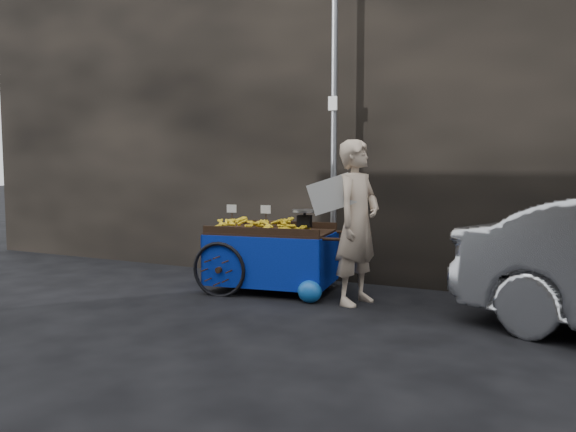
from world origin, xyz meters
The scene contains 6 objects.
ground centered at (0.00, 0.00, 0.00)m, with size 80.00×80.00×0.00m, color black.
building_wall centered at (0.39, 2.60, 2.50)m, with size 13.50×2.00×5.00m.
street_pole centered at (0.30, 1.30, 2.01)m, with size 0.12×0.10×4.00m.
banana_cart centered at (-0.34, 0.67, 0.69)m, with size 2.17×1.22×1.12m.
vendor centered at (0.90, 0.50, 0.95)m, with size 0.84×0.78×1.89m.
plastic_bag centered at (0.40, 0.29, 0.13)m, with size 0.29×0.23×0.26m, color #185BB4.
Camera 1 is at (2.99, -5.61, 1.58)m, focal length 35.00 mm.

